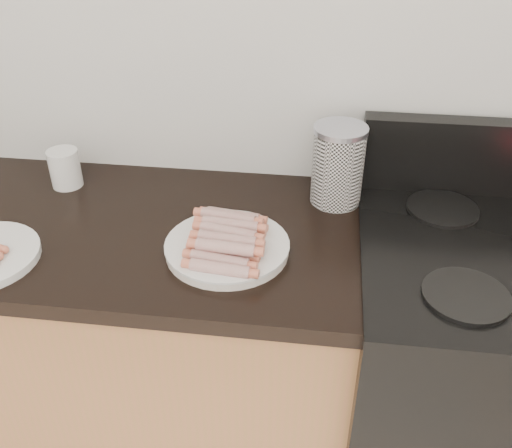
# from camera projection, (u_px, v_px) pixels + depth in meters

# --- Properties ---
(wall_back) EXTENTS (4.00, 0.04, 2.60)m
(wall_back) POSITION_uv_depth(u_px,v_px,m) (212.00, 30.00, 1.43)
(wall_back) COLOR silver
(wall_back) RESTS_ON ground
(stove) EXTENTS (0.76, 0.65, 0.91)m
(stove) POSITION_uv_depth(u_px,v_px,m) (485.00, 390.00, 1.54)
(stove) COLOR black
(stove) RESTS_ON floor
(stove_panel) EXTENTS (0.76, 0.06, 0.20)m
(stove_panel) POSITION_uv_depth(u_px,v_px,m) (510.00, 159.00, 1.47)
(stove_panel) COLOR black
(stove_panel) RESTS_ON stove
(burner_near_left) EXTENTS (0.18, 0.18, 0.01)m
(burner_near_left) POSITION_uv_depth(u_px,v_px,m) (466.00, 296.00, 1.17)
(burner_near_left) COLOR black
(burner_near_left) RESTS_ON stove
(burner_far_left) EXTENTS (0.18, 0.18, 0.01)m
(burner_far_left) POSITION_uv_depth(u_px,v_px,m) (443.00, 209.00, 1.45)
(burner_far_left) COLOR black
(burner_far_left) RESTS_ON stove
(main_plate) EXTENTS (0.36, 0.36, 0.02)m
(main_plate) POSITION_uv_depth(u_px,v_px,m) (227.00, 249.00, 1.31)
(main_plate) COLOR silver
(main_plate) RESTS_ON counter_slab
(hotdog_pile) EXTENTS (0.13, 0.26, 0.05)m
(hotdog_pile) POSITION_uv_depth(u_px,v_px,m) (227.00, 237.00, 1.30)
(hotdog_pile) COLOR #953739
(hotdog_pile) RESTS_ON main_plate
(canister) EXTENTS (0.14, 0.14, 0.21)m
(canister) POSITION_uv_depth(u_px,v_px,m) (338.00, 165.00, 1.45)
(canister) COLOR white
(canister) RESTS_ON counter_slab
(mug) EXTENTS (0.11, 0.11, 0.10)m
(mug) POSITION_uv_depth(u_px,v_px,m) (65.00, 168.00, 1.55)
(mug) COLOR white
(mug) RESTS_ON counter_slab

